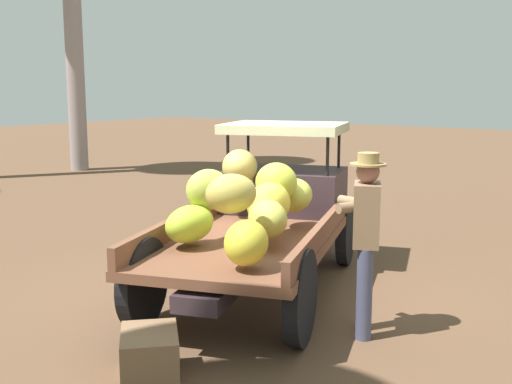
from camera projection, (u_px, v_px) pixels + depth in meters
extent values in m
plane|color=brown|center=(264.00, 292.00, 7.30)|extent=(60.00, 60.00, 0.00)
cube|color=#36272D|center=(258.00, 250.00, 7.24)|extent=(3.92, 1.75, 0.16)
cylinder|color=black|center=(233.00, 224.00, 8.84)|extent=(0.90, 0.44, 0.91)
cylinder|color=black|center=(346.00, 231.00, 8.39)|extent=(0.90, 0.44, 0.91)
cylinder|color=black|center=(143.00, 282.00, 6.20)|extent=(0.90, 0.44, 0.91)
cylinder|color=black|center=(301.00, 298.00, 5.75)|extent=(0.90, 0.44, 0.91)
cube|color=brown|center=(247.00, 244.00, 6.78)|extent=(3.40, 2.62, 0.10)
cube|color=brown|center=(179.00, 225.00, 6.98)|extent=(2.85, 1.08, 0.22)
cube|color=brown|center=(320.00, 234.00, 6.53)|extent=(2.85, 1.08, 0.22)
cube|color=#36272D|center=(285.00, 190.00, 8.34)|extent=(1.54, 1.80, 0.55)
cube|color=#36272D|center=(299.00, 184.00, 9.20)|extent=(1.01, 1.24, 0.44)
cylinder|color=black|center=(248.00, 144.00, 8.84)|extent=(0.04, 0.04, 0.55)
cylinder|color=black|center=(339.00, 147.00, 8.48)|extent=(0.04, 0.04, 0.55)
cylinder|color=black|center=(228.00, 151.00, 8.01)|extent=(0.04, 0.04, 0.55)
cylinder|color=black|center=(328.00, 154.00, 7.65)|extent=(0.04, 0.04, 0.55)
cube|color=#B9BA90|center=(285.00, 128.00, 8.20)|extent=(1.66, 1.84, 0.12)
ellipsoid|color=gold|center=(293.00, 195.00, 7.24)|extent=(0.76, 0.76, 0.47)
ellipsoid|color=yellow|center=(246.00, 243.00, 5.62)|extent=(0.69, 0.71, 0.55)
ellipsoid|color=yellow|center=(269.00, 204.00, 6.65)|extent=(0.77, 0.73, 0.58)
ellipsoid|color=#AFD034|center=(190.00, 224.00, 6.41)|extent=(0.62, 0.60, 0.54)
ellipsoid|color=#ADBB46|center=(208.00, 190.00, 6.58)|extent=(0.59, 0.50, 0.47)
ellipsoid|color=yellow|center=(240.00, 186.00, 7.93)|extent=(0.71, 0.54, 0.50)
ellipsoid|color=#BAB749|center=(268.00, 219.00, 6.39)|extent=(0.68, 0.69, 0.42)
ellipsoid|color=gold|center=(231.00, 194.00, 5.85)|extent=(0.65, 0.65, 0.45)
ellipsoid|color=gold|center=(276.00, 183.00, 6.89)|extent=(0.67, 0.65, 0.50)
ellipsoid|color=tan|center=(240.00, 167.00, 7.84)|extent=(0.68, 0.69, 0.55)
cylinder|color=#4B4E6A|center=(364.00, 294.00, 5.88)|extent=(0.15, 0.15, 0.89)
cylinder|color=#4B4E6A|center=(364.00, 286.00, 6.13)|extent=(0.15, 0.15, 0.89)
cube|color=#89694B|center=(367.00, 214.00, 5.88)|extent=(0.46, 0.39, 0.60)
cylinder|color=#89694B|center=(356.00, 207.00, 5.79)|extent=(0.40, 0.26, 0.10)
cylinder|color=#89694B|center=(356.00, 203.00, 5.98)|extent=(0.18, 0.41, 0.10)
sphere|color=#945D4E|center=(368.00, 171.00, 5.81)|extent=(0.22, 0.22, 0.22)
cylinder|color=#9B824C|center=(368.00, 164.00, 5.80)|extent=(0.34, 0.34, 0.02)
cylinder|color=#9B824C|center=(368.00, 158.00, 5.79)|extent=(0.20, 0.20, 0.10)
cube|color=#856346|center=(150.00, 356.00, 5.11)|extent=(0.74, 0.75, 0.40)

